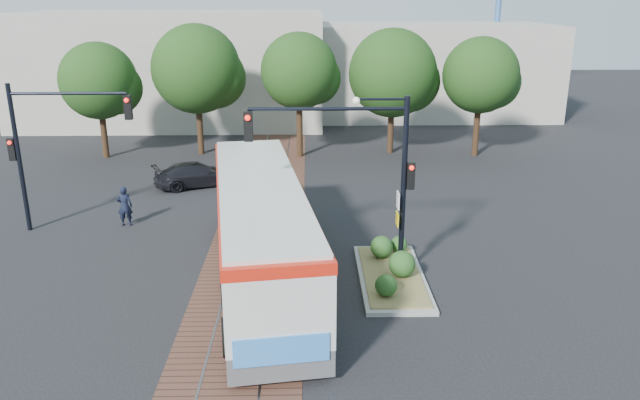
{
  "coord_description": "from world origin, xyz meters",
  "views": [
    {
      "loc": [
        1.97,
        -20.23,
        9.24
      ],
      "look_at": [
        2.44,
        2.83,
        1.6
      ],
      "focal_mm": 35.0,
      "sensor_mm": 36.0,
      "label": 1
    }
  ],
  "objects": [
    {
      "name": "officer",
      "position": [
        -5.66,
        4.44,
        0.85
      ],
      "size": [
        0.66,
        0.46,
        1.71
      ],
      "primitive_type": "imported",
      "rotation": [
        0.0,
        0.0,
        3.23
      ],
      "color": "black",
      "rests_on": "ground"
    },
    {
      "name": "signal_pole_main",
      "position": [
        3.86,
        -0.81,
        4.16
      ],
      "size": [
        5.49,
        0.46,
        6.0
      ],
      "color": "black",
      "rests_on": "ground"
    },
    {
      "name": "ground",
      "position": [
        0.0,
        0.0,
        0.0
      ],
      "size": [
        120.0,
        120.0,
        0.0
      ],
      "primitive_type": "plane",
      "color": "black",
      "rests_on": "ground"
    },
    {
      "name": "trackbed",
      "position": [
        0.0,
        4.0,
        0.01
      ],
      "size": [
        3.6,
        40.0,
        0.02
      ],
      "color": "#522F25",
      "rests_on": "ground"
    },
    {
      "name": "parked_car",
      "position": [
        -3.64,
        10.05,
        0.61
      ],
      "size": [
        4.53,
        3.29,
        1.22
      ],
      "primitive_type": "imported",
      "rotation": [
        0.0,
        0.0,
        2.0
      ],
      "color": "black",
      "rests_on": "ground"
    },
    {
      "name": "warehouses",
      "position": [
        -0.53,
        28.75,
        3.81
      ],
      "size": [
        40.0,
        13.0,
        8.0
      ],
      "color": "#ADA899",
      "rests_on": "ground"
    },
    {
      "name": "city_bus",
      "position": [
        0.38,
        -0.8,
        1.91
      ],
      "size": [
        4.53,
        13.02,
        3.42
      ],
      "rotation": [
        0.0,
        0.0,
        0.15
      ],
      "color": "#4C4C4F",
      "rests_on": "ground"
    },
    {
      "name": "tree_row",
      "position": [
        1.21,
        16.42,
        4.85
      ],
      "size": [
        26.4,
        5.6,
        7.67
      ],
      "color": "#382314",
      "rests_on": "ground"
    },
    {
      "name": "traffic_island",
      "position": [
        4.82,
        -0.9,
        0.33
      ],
      "size": [
        2.2,
        5.2,
        1.13
      ],
      "color": "gray",
      "rests_on": "ground"
    },
    {
      "name": "signal_pole_left",
      "position": [
        -8.37,
        4.0,
        3.86
      ],
      "size": [
        4.99,
        0.34,
        6.0
      ],
      "color": "black",
      "rests_on": "ground"
    }
  ]
}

